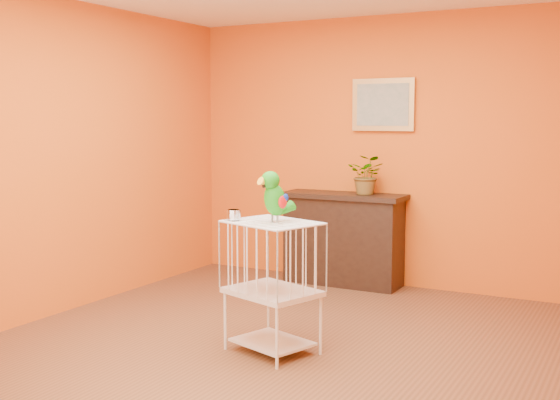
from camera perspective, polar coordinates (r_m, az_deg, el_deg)
The scene contains 8 objects.
ground at distance 5.08m, azimuth -0.71°, elevation -11.93°, with size 4.50×4.50×0.00m, color brown.
room_shell at distance 4.81m, azimuth -0.74°, elevation 6.25°, with size 4.50×4.50×4.50m.
console_cabinet at distance 6.89m, azimuth 5.13°, elevation -3.16°, with size 1.21×0.43×0.90m.
potted_plant at distance 6.70m, azimuth 6.99°, elevation 1.67°, with size 0.34×0.38×0.29m, color #26722D.
framed_picture at distance 6.84m, azimuth 8.37°, elevation 7.67°, with size 0.62×0.04×0.50m.
birdcage at distance 4.86m, azimuth -0.63°, elevation -6.93°, with size 0.71×0.62×0.91m.
feed_cup at distance 4.87m, azimuth -3.80°, elevation -1.19°, with size 0.10×0.10×0.07m, color silver.
parrot at distance 4.75m, azimuth -0.44°, elevation 0.33°, with size 0.20×0.31×0.35m.
Camera 1 is at (2.33, -4.21, 1.61)m, focal length 45.00 mm.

